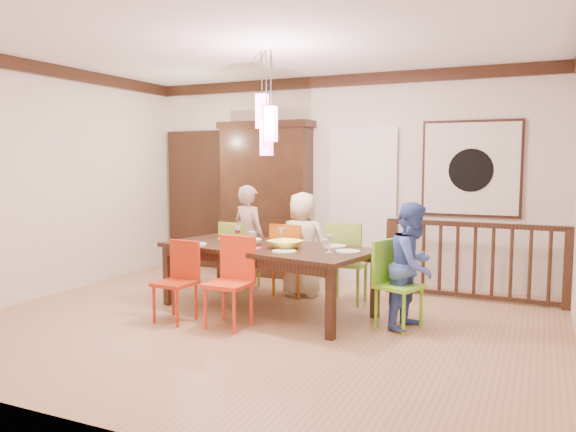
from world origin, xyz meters
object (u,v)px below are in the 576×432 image
at_px(dining_table, 267,252).
at_px(balustrade, 475,260).
at_px(chair_far_left, 241,251).
at_px(person_far_mid, 302,244).
at_px(chair_end_right, 399,279).
at_px(china_hutch, 266,199).
at_px(person_far_left, 249,237).
at_px(person_end_right, 413,266).

bearing_deg(dining_table, balustrade, 46.65).
relative_size(chair_far_left, person_far_mid, 0.70).
bearing_deg(dining_table, chair_end_right, 9.78).
height_order(chair_end_right, balustrade, balustrade).
xyz_separation_m(china_hutch, person_far_left, (0.21, -0.94, -0.45)).
xyz_separation_m(chair_end_right, china_hutch, (-2.45, 1.87, 0.63)).
distance_m(person_far_mid, person_end_right, 1.75).
xyz_separation_m(chair_far_left, person_end_right, (2.39, -0.70, 0.12)).
distance_m(dining_table, china_hutch, 2.12).
bearing_deg(chair_far_left, person_far_left, -97.20).
distance_m(dining_table, balustrade, 2.57).
distance_m(chair_end_right, person_end_right, 0.19).
distance_m(chair_far_left, balustrade, 2.93).
bearing_deg(chair_far_left, chair_end_right, 165.77).
xyz_separation_m(person_far_mid, person_end_right, (1.56, -0.80, -0.01)).
distance_m(dining_table, person_end_right, 1.64).
relative_size(china_hutch, person_far_mid, 1.73).
bearing_deg(person_end_right, person_far_left, 83.73).
relative_size(chair_far_left, balustrade, 0.42).
bearing_deg(balustrade, person_end_right, -105.91).
bearing_deg(chair_end_right, china_hutch, 72.20).
relative_size(dining_table, person_far_mid, 1.95).
bearing_deg(chair_end_right, person_far_mid, 78.27).
distance_m(chair_end_right, china_hutch, 3.15).
relative_size(chair_end_right, person_far_mid, 0.68).
xyz_separation_m(balustrade, person_far_left, (-2.80, -0.59, 0.19)).
xyz_separation_m(balustrade, person_far_mid, (-2.01, -0.65, 0.16)).
bearing_deg(person_far_left, person_end_right, 176.05).
bearing_deg(person_end_right, chair_end_right, 134.87).
height_order(chair_end_right, person_far_mid, person_far_mid).
height_order(dining_table, person_end_right, person_end_right).
xyz_separation_m(dining_table, chair_end_right, (1.51, -0.03, -0.17)).
xyz_separation_m(chair_far_left, person_far_left, (0.03, 0.16, 0.17)).
relative_size(dining_table, person_far_left, 1.85).
bearing_deg(person_far_left, china_hutch, -61.04).
relative_size(balustrade, person_end_right, 1.70).
bearing_deg(chair_end_right, dining_table, 108.43).
height_order(balustrade, person_end_right, person_end_right).
relative_size(china_hutch, person_far_left, 1.64).
xyz_separation_m(chair_far_left, person_far_mid, (0.83, 0.10, 0.13)).
bearing_deg(china_hutch, chair_far_left, -80.71).
relative_size(chair_far_left, person_far_left, 0.66).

